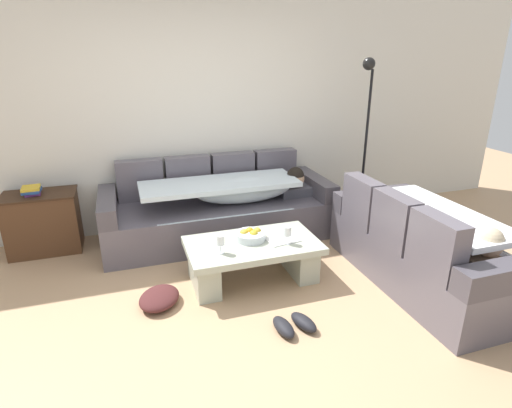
% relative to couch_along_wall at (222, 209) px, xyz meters
% --- Properties ---
extents(ground_plane, '(14.00, 14.00, 0.00)m').
position_rel_couch_along_wall_xyz_m(ground_plane, '(-0.27, -1.63, -0.33)').
color(ground_plane, tan).
extents(back_wall, '(9.00, 0.10, 2.70)m').
position_rel_couch_along_wall_xyz_m(back_wall, '(-0.27, 0.52, 1.02)').
color(back_wall, silver).
rests_on(back_wall, ground_plane).
extents(couch_along_wall, '(2.52, 0.92, 0.88)m').
position_rel_couch_along_wall_xyz_m(couch_along_wall, '(0.00, 0.00, 0.00)').
color(couch_along_wall, '#5B555E').
rests_on(couch_along_wall, ground_plane).
extents(couch_near_window, '(0.92, 1.88, 0.88)m').
position_rel_couch_along_wall_xyz_m(couch_near_window, '(1.50, -1.56, 0.01)').
color(couch_near_window, '#5B555E').
rests_on(couch_near_window, ground_plane).
extents(coffee_table, '(1.20, 0.68, 0.38)m').
position_rel_couch_along_wall_xyz_m(coffee_table, '(0.03, -1.04, -0.09)').
color(coffee_table, '#B1B8A3').
rests_on(coffee_table, ground_plane).
extents(fruit_bowl, '(0.28, 0.28, 0.10)m').
position_rel_couch_along_wall_xyz_m(fruit_bowl, '(0.03, -0.97, 0.09)').
color(fruit_bowl, silver).
rests_on(fruit_bowl, coffee_table).
extents(wine_glass_near_left, '(0.07, 0.07, 0.17)m').
position_rel_couch_along_wall_xyz_m(wine_glass_near_left, '(-0.30, -1.16, 0.17)').
color(wine_glass_near_left, silver).
rests_on(wine_glass_near_left, coffee_table).
extents(wine_glass_near_right, '(0.07, 0.07, 0.17)m').
position_rel_couch_along_wall_xyz_m(wine_glass_near_right, '(0.31, -1.16, 0.17)').
color(wine_glass_near_right, silver).
rests_on(wine_glass_near_right, coffee_table).
extents(open_magazine, '(0.31, 0.25, 0.01)m').
position_rel_couch_along_wall_xyz_m(open_magazine, '(0.30, -1.08, 0.06)').
color(open_magazine, white).
rests_on(open_magazine, coffee_table).
extents(side_cabinet, '(0.72, 0.44, 0.64)m').
position_rel_couch_along_wall_xyz_m(side_cabinet, '(-1.88, 0.22, -0.01)').
color(side_cabinet, '#4F301C').
rests_on(side_cabinet, ground_plane).
extents(book_stack_on_cabinet, '(0.18, 0.22, 0.08)m').
position_rel_couch_along_wall_xyz_m(book_stack_on_cabinet, '(-1.93, 0.22, 0.35)').
color(book_stack_on_cabinet, '#72337F').
rests_on(book_stack_on_cabinet, side_cabinet).
extents(floor_lamp, '(0.33, 0.31, 1.95)m').
position_rel_couch_along_wall_xyz_m(floor_lamp, '(1.78, -0.00, 0.79)').
color(floor_lamp, black).
rests_on(floor_lamp, ground_plane).
extents(pair_of_shoes, '(0.34, 0.29, 0.09)m').
position_rel_couch_along_wall_xyz_m(pair_of_shoes, '(0.09, -1.85, -0.28)').
color(pair_of_shoes, black).
rests_on(pair_of_shoes, ground_plane).
extents(crumpled_garment, '(0.47, 0.50, 0.12)m').
position_rel_couch_along_wall_xyz_m(crumpled_garment, '(-0.85, -1.19, -0.27)').
color(crumpled_garment, '#4C2323').
rests_on(crumpled_garment, ground_plane).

